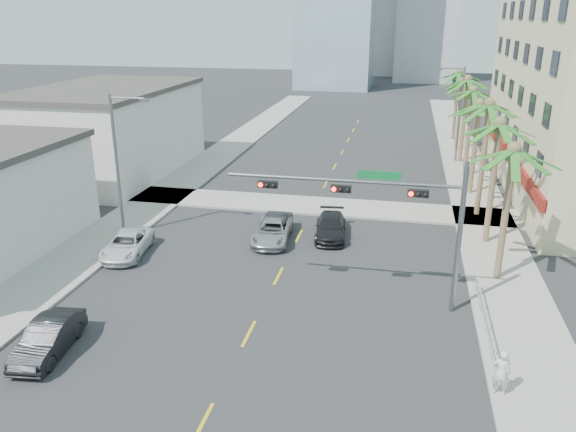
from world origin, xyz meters
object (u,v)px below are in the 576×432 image
object	(u,v)px
car_parked_far	(127,245)
car_lane_center	(272,231)
car_parked_mid	(48,338)
car_lane_left	(276,226)
pedestrian	(501,372)
traffic_signal_mast	(390,207)
car_lane_right	(331,227)

from	to	relation	value
car_parked_far	car_lane_center	distance (m)	8.78
car_parked_mid	car_lane_left	world-z (taller)	car_parked_mid
pedestrian	traffic_signal_mast	bearing A→B (deg)	-50.13
car_parked_far	car_lane_right	world-z (taller)	car_lane_right
car_parked_far	car_lane_left	world-z (taller)	car_lane_left
car_parked_far	pedestrian	world-z (taller)	pedestrian
traffic_signal_mast	car_lane_left	xyz separation A→B (m)	(-7.28, 7.84, -4.39)
car_lane_center	car_lane_left	bearing A→B (deg)	85.18
car_parked_mid	car_lane_right	bearing A→B (deg)	51.20
car_lane_right	car_lane_left	bearing A→B (deg)	-177.53
car_lane_center	pedestrian	bearing A→B (deg)	-52.93
car_lane_center	car_parked_mid	bearing A→B (deg)	-119.05
car_parked_far	traffic_signal_mast	bearing A→B (deg)	-19.08
pedestrian	car_lane_right	bearing A→B (deg)	-56.26
car_parked_far	car_lane_center	size ratio (longest dim) A/B	0.98
traffic_signal_mast	car_parked_mid	world-z (taller)	traffic_signal_mast
car_lane_center	pedestrian	distance (m)	17.67
traffic_signal_mast	pedestrian	world-z (taller)	traffic_signal_mast
car_parked_mid	car_lane_center	world-z (taller)	car_parked_mid
car_lane_right	pedestrian	bearing A→B (deg)	-66.19
traffic_signal_mast	car_parked_mid	bearing A→B (deg)	-152.29
car_parked_mid	car_parked_far	world-z (taller)	car_parked_mid
car_parked_mid	car_lane_right	distance (m)	18.32
car_parked_far	pedestrian	distance (m)	21.80
car_lane_right	pedestrian	size ratio (longest dim) A/B	2.53
car_lane_left	traffic_signal_mast	bearing A→B (deg)	-46.05
car_parked_far	car_lane_right	xyz separation A→B (m)	(11.40, 5.31, 0.03)
car_lane_center	pedestrian	size ratio (longest dim) A/B	2.60
car_parked_mid	car_lane_center	size ratio (longest dim) A/B	0.90
car_lane_center	car_lane_right	bearing A→B (deg)	18.05
traffic_signal_mast	car_lane_center	xyz separation A→B (m)	(-7.28, 6.87, -4.40)
car_lane_center	car_parked_far	bearing A→B (deg)	-158.93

